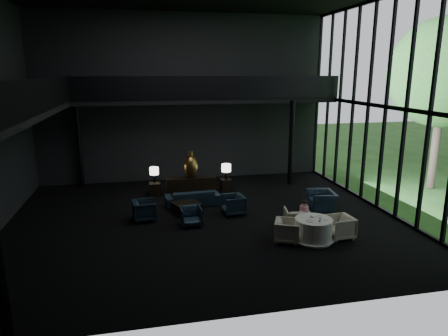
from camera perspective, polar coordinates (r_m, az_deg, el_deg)
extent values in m
cube|color=black|center=(14.72, -2.72, -7.46)|extent=(14.00, 12.00, 0.02)
cube|color=black|center=(19.73, -5.68, 9.80)|extent=(14.00, 0.04, 8.00)
cube|color=black|center=(7.97, 3.90, 4.27)|extent=(14.00, 0.04, 8.00)
cube|color=black|center=(14.17, -27.82, 6.84)|extent=(2.00, 12.00, 0.25)
cube|color=black|center=(18.88, -2.28, 9.69)|extent=(12.00, 2.00, 0.25)
cube|color=black|center=(13.88, -24.08, 9.61)|extent=(0.06, 12.00, 1.00)
cube|color=black|center=(17.86, -1.75, 11.40)|extent=(12.00, 0.06, 1.00)
cylinder|color=black|center=(19.76, -20.03, 3.20)|extent=(0.24, 0.24, 4.00)
cylinder|color=black|center=(19.17, 9.58, 3.55)|extent=(0.24, 0.24, 4.00)
cylinder|color=#382D23|center=(20.57, 28.09, 4.08)|extent=(0.36, 0.36, 4.90)
sphere|color=#2B5E21|center=(20.37, 28.99, 11.85)|extent=(4.80, 4.80, 4.80)
cube|color=black|center=(17.90, -4.72, -2.45)|extent=(2.21, 0.50, 0.70)
ellipsoid|color=olive|center=(17.68, -4.77, 0.20)|extent=(0.65, 0.65, 1.00)
cylinder|color=olive|center=(17.55, -4.81, 2.11)|extent=(0.22, 0.22, 0.20)
cube|color=black|center=(17.78, -9.83, -2.97)|extent=(0.50, 0.50, 0.55)
cylinder|color=black|center=(17.82, -9.91, -1.45)|extent=(0.12, 0.12, 0.35)
cylinder|color=white|center=(17.73, -9.95, -0.41)|extent=(0.40, 0.40, 0.32)
cube|color=black|center=(18.23, 0.26, -2.39)|extent=(0.48, 0.48, 0.53)
cylinder|color=black|center=(18.04, 0.31, -1.08)|extent=(0.13, 0.13, 0.37)
cylinder|color=white|center=(17.96, 0.31, 0.02)|extent=(0.43, 0.43, 0.34)
imported|color=#121E31|center=(16.23, -4.54, -3.79)|extent=(2.32, 0.80, 0.89)
imported|color=black|center=(14.87, -11.30, -5.74)|extent=(0.87, 0.91, 0.86)
imported|color=black|center=(15.16, 1.31, -5.07)|extent=(0.87, 0.92, 0.87)
imported|color=#0F2637|center=(14.14, -4.75, -6.83)|extent=(0.73, 0.69, 0.72)
imported|color=#0E2336|center=(16.15, 13.78, -4.07)|extent=(0.87, 1.21, 0.99)
cube|color=black|center=(15.38, -5.34, -5.75)|extent=(1.20, 1.20, 0.41)
cylinder|color=white|center=(13.17, 12.64, -8.64)|extent=(1.19, 1.19, 0.75)
cone|color=white|center=(13.30, 12.57, -9.94)|extent=(1.35, 1.35, 0.10)
imported|color=beige|center=(13.99, 10.35, -6.96)|extent=(0.96, 0.92, 0.86)
imported|color=beige|center=(13.62, 16.20, -7.89)|extent=(0.83, 0.87, 0.84)
imported|color=beige|center=(12.98, 9.06, -8.69)|extent=(0.98, 1.00, 0.80)
cylinder|color=pink|center=(13.87, 11.35, -6.16)|extent=(0.29, 0.29, 0.42)
sphere|color=#D8A884|center=(13.77, 11.41, -4.93)|extent=(0.21, 0.21, 0.21)
ellipsoid|color=black|center=(13.76, 11.41, -4.82)|extent=(0.22, 0.22, 0.15)
cylinder|color=white|center=(12.83, 12.13, -7.39)|extent=(0.26, 0.26, 0.01)
cylinder|color=white|center=(13.30, 13.32, -6.69)|extent=(0.27, 0.27, 0.02)
cylinder|color=white|center=(13.04, 14.26, -7.16)|extent=(0.19, 0.19, 0.01)
cylinder|color=white|center=(13.06, 13.58, -6.94)|extent=(0.08, 0.08, 0.06)
ellipsoid|color=white|center=(13.16, 12.47, -6.73)|extent=(0.14, 0.14, 0.07)
cylinder|color=#99999E|center=(12.83, 13.51, -7.33)|extent=(0.08, 0.08, 0.07)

